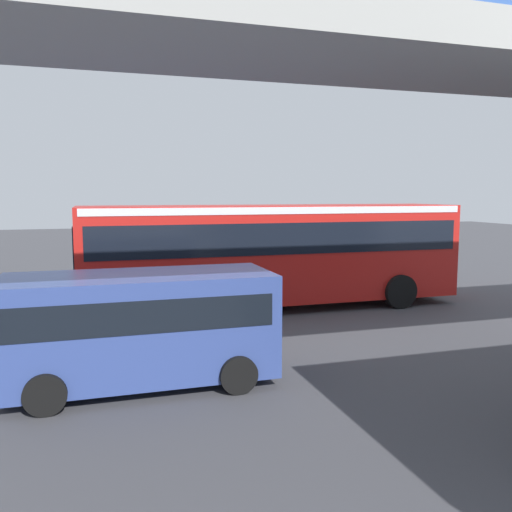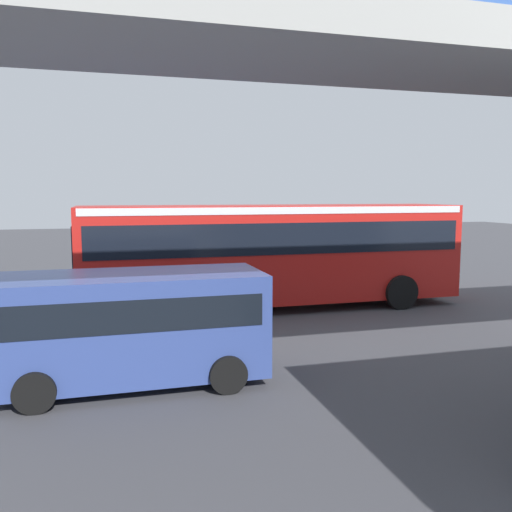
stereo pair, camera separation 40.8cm
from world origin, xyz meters
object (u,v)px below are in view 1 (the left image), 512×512
traffic_sign (398,230)px  parked_van (140,321)px  city_bus (273,247)px  pedestrian (81,276)px

traffic_sign → parked_van: bearing=42.3°
city_bus → pedestrian: 6.27m
city_bus → traffic_sign: size_ratio=4.12×
parked_van → pedestrian: bearing=-81.4°
city_bus → parked_van: size_ratio=2.40×
traffic_sign → pedestrian: bearing=13.3°
pedestrian → traffic_sign: 13.99m
parked_van → traffic_sign: bearing=-137.7°
pedestrian → traffic_sign: (-13.59, -3.20, 1.00)m
city_bus → traffic_sign: city_bus is taller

